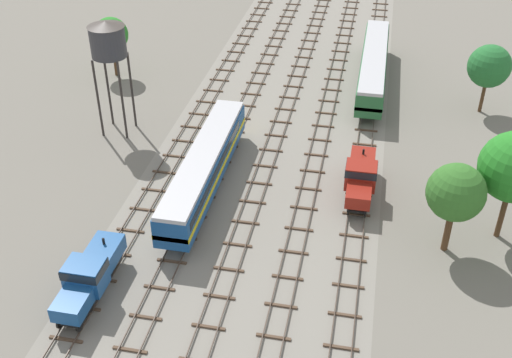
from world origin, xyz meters
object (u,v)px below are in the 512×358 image
at_px(diesel_railcar_left_mid, 205,166).
at_px(water_tower, 108,41).
at_px(shunter_loco_far_left_near, 89,274).
at_px(shunter_loco_centre_right_midfar, 361,176).
at_px(passenger_coach_centre_right_far, 374,64).

relative_size(diesel_railcar_left_mid, water_tower, 1.72).
relative_size(shunter_loco_far_left_near, shunter_loco_centre_right_midfar, 1.00).
bearing_deg(shunter_loco_centre_right_midfar, water_tower, 165.26).
bearing_deg(passenger_coach_centre_right_far, diesel_railcar_left_mid, -118.27).
xyz_separation_m(shunter_loco_far_left_near, water_tower, (-7.25, 23.50, 7.90)).
distance_m(shunter_loco_far_left_near, shunter_loco_centre_right_midfar, 24.82).
xyz_separation_m(shunter_loco_centre_right_midfar, water_tower, (-25.54, 6.72, 7.90)).
bearing_deg(shunter_loco_centre_right_midfar, shunter_loco_far_left_near, -137.46).
bearing_deg(shunter_loco_centre_right_midfar, diesel_railcar_left_mid, -171.24).
xyz_separation_m(passenger_coach_centre_right_far, water_tower, (-25.54, -16.68, 7.30)).
distance_m(shunter_loco_centre_right_midfar, passenger_coach_centre_right_far, 23.40).
distance_m(diesel_railcar_left_mid, passenger_coach_centre_right_far, 28.96).
relative_size(passenger_coach_centre_right_far, water_tower, 1.85).
bearing_deg(diesel_railcar_left_mid, passenger_coach_centre_right_far, 61.73).
height_order(diesel_railcar_left_mid, passenger_coach_centre_right_far, same).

